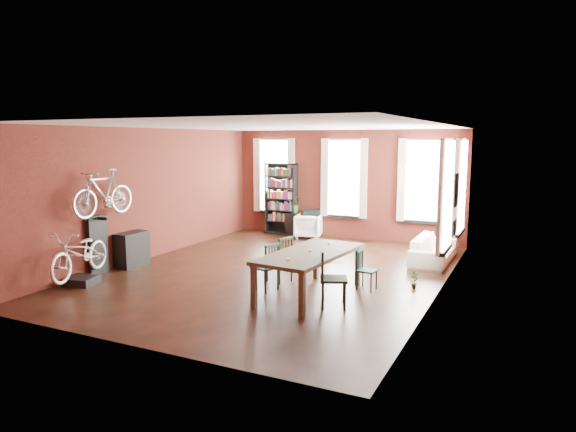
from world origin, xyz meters
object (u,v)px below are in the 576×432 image
Objects in this scene: bicycle_floor at (79,231)px; cream_sofa at (434,245)px; console_table at (132,249)px; white_armchair at (308,225)px; plant_stand at (293,224)px; dining_chair_c at (334,279)px; dining_chair_d at (367,270)px; bookshelf at (281,199)px; dining_chair_b at (279,259)px; dining_chair_a at (265,267)px; dining_table at (310,274)px; bike_trainer at (82,281)px.

cream_sofa is at bearing 26.03° from bicycle_floor.
white_armchair is at bearing 65.33° from console_table.
dining_chair_c is at bearing -58.89° from plant_stand.
plant_stand is at bearing -30.59° from white_armchair.
bookshelf is at bearing 46.96° from dining_chair_d.
plant_stand is (-1.98, 4.87, -0.13)m from dining_chair_b.
white_armchair is (-1.40, 5.35, -0.08)m from dining_chair_a.
dining_chair_b is 5.45m from bookshelf.
dining_table is 6.27m from plant_stand.
bicycle_floor is (-3.55, -1.92, 0.61)m from dining_chair_b.
bicycle_floor is at bearing 116.70° from dining_chair_d.
bicycle_floor is (-2.18, -6.58, 0.70)m from white_armchair.
dining_chair_b reaches higher than dining_chair_d.
dining_chair_a is 0.99× the size of dining_chair_b.
bookshelf is 2.75× the size of console_table.
dining_chair_d is 5.46m from white_armchair.
dining_chair_b is 0.46× the size of cream_sofa.
dining_chair_c reaches higher than dining_table.
white_armchair is at bearing -11.37° from bookshelf.
dining_table is 5.82m from white_armchair.
dining_chair_c is 5.24m from bicycle_floor.
dining_chair_b is 5.26m from plant_stand.
dining_chair_c is 6.91m from plant_stand.
dining_chair_a reaches higher than plant_stand.
cream_sofa reaches higher than plant_stand.
white_armchair is at bearing 57.95° from bicycle_floor.
dining_chair_b is 4.05m from bike_trainer.
cream_sofa reaches higher than console_table.
dining_chair_c is (1.59, -1.05, 0.03)m from dining_chair_b.
console_table is (-2.29, -5.00, 0.02)m from white_armchair.
bicycle_floor reaches higher than cream_sofa.
bookshelf is (-2.38, 4.87, 0.62)m from dining_chair_b.
bicycle_floor is (-5.36, -2.14, 0.70)m from dining_chair_d.
plant_stand is (-2.95, 5.53, -0.08)m from dining_table.
dining_chair_a is at bearing 121.80° from dining_chair_d.
white_armchair is at bearing 69.19° from cream_sofa.
bicycle_floor is (-1.17, -6.79, -0.01)m from bookshelf.
dining_chair_a is 0.45× the size of cream_sofa.
bookshelf is at bearing 80.52° from bike_trainer.
cream_sofa is 4.86m from plant_stand.
dining_chair_a is at bearing -5.43° from console_table.
bicycle_floor is at bearing 59.48° from white_armchair.
dining_chair_c reaches higher than bike_trainer.
white_armchair is 6.97m from bike_trainer.
bookshelf reaches higher than dining_chair_d.
dining_chair_a reaches higher than white_armchair.
dining_table is at bearing -61.91° from plant_stand.
bike_trainer is (-6.09, -5.13, -0.33)m from cream_sofa.
white_armchair is (-3.18, 4.45, -0.00)m from dining_chair_d.
dining_chair_b is 1.83m from dining_chair_d.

